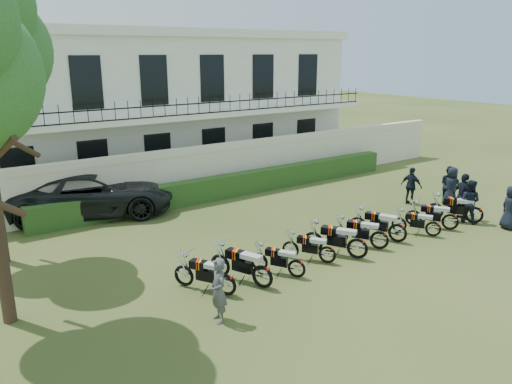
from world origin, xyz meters
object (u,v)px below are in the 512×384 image
motorcycle_2 (297,264)px  inspector (218,291)px  motorcycle_4 (358,244)px  motorcycle_5 (380,236)px  motorcycle_1 (262,271)px  officer_3 (451,186)px  motorcycle_7 (434,225)px  motorcycle_3 (328,251)px  motorcycle_8 (451,218)px  motorcycle_0 (226,279)px  officer_2 (463,196)px  officer_5 (411,186)px  officer_4 (449,185)px  officer_1 (469,201)px  suv (92,194)px  officer_0 (511,207)px  motorcycle_9 (475,211)px  motorcycle_6 (398,229)px

motorcycle_2 → inspector: 3.19m
motorcycle_4 → motorcycle_5: 1.20m
motorcycle_1 → officer_3: officer_3 is taller
motorcycle_7 → motorcycle_3: bearing=143.0°
motorcycle_7 → motorcycle_8: (1.08, 0.07, 0.05)m
motorcycle_0 → officer_2: 11.01m
motorcycle_1 → motorcycle_5: size_ratio=1.17×
motorcycle_3 → motorcycle_7: size_ratio=0.99×
officer_2 → officer_5: (-0.10, 2.39, -0.10)m
motorcycle_0 → motorcycle_2: (2.26, -0.22, -0.05)m
motorcycle_4 → officer_3: (7.48, 1.84, 0.30)m
officer_3 → officer_5: (-1.27, 1.07, -0.02)m
motorcycle_4 → motorcycle_2: bearing=147.9°
motorcycle_0 → motorcycle_1: (1.05, -0.20, 0.04)m
officer_4 → officer_1: bearing=159.4°
motorcycle_2 → motorcycle_7: bearing=-32.4°
suv → motorcycle_8: bearing=-113.6°
motorcycle_4 → suv: size_ratio=0.30×
officer_3 → officer_2: bearing=126.5°
motorcycle_1 → motorcycle_8: 8.38m
officer_4 → officer_5: size_ratio=1.02×
motorcycle_3 → motorcycle_4: bearing=-50.3°
motorcycle_0 → inspector: bearing=-159.6°
motorcycle_2 → officer_3: (9.91, 1.80, 0.40)m
officer_1 → officer_0: bearing=-172.5°
motorcycle_9 → officer_4: (1.50, 2.20, 0.30)m
inspector → motorcycle_3: bearing=111.2°
motorcycle_8 → inspector: inspector is taller
motorcycle_0 → motorcycle_2: bearing=-35.8°
officer_1 → officer_2: bearing=-42.9°
motorcycle_5 → suv: size_ratio=0.27×
motorcycle_6 → suv: size_ratio=0.31×
motorcycle_6 → officer_4: size_ratio=1.17×
officer_0 → motorcycle_4: bearing=98.2°
motorcycle_3 → motorcycle_6: motorcycle_6 is taller
motorcycle_5 → motorcycle_7: 2.49m
motorcycle_8 → officer_4: (2.87, 2.11, 0.35)m
motorcycle_6 → officer_5: size_ratio=1.20×
motorcycle_9 → officer_1: bearing=54.1°
motorcycle_1 → inspector: inspector is taller
motorcycle_4 → officer_3: bearing=-17.3°
motorcycle_3 → motorcycle_4: (1.00, -0.29, 0.10)m
officer_1 → officer_3: (1.37, 1.72, -0.01)m
motorcycle_5 → inspector: bearing=154.0°
motorcycle_8 → officer_0: officer_0 is taller
officer_0 → officer_2: (-0.38, 1.70, 0.08)m
motorcycle_2 → officer_1: (8.54, 0.08, 0.40)m
motorcycle_3 → officer_3: officer_3 is taller
suv → inspector: size_ratio=3.90×
officer_4 → motorcycle_2: bearing=118.6°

